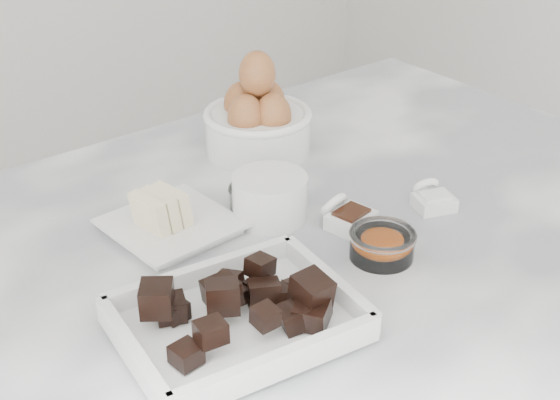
# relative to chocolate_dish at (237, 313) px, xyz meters

# --- Properties ---
(marble_slab) EXTENTS (1.20, 0.80, 0.04)m
(marble_slab) POSITION_rel_chocolate_dish_xyz_m (0.14, 0.10, -0.04)
(marble_slab) COLOR white
(marble_slab) RESTS_ON cabinet
(chocolate_dish) EXTENTS (0.26, 0.21, 0.06)m
(chocolate_dish) POSITION_rel_chocolate_dish_xyz_m (0.00, 0.00, 0.00)
(chocolate_dish) COLOR white
(chocolate_dish) RESTS_ON marble_slab
(butter_plate) EXTENTS (0.15, 0.15, 0.06)m
(butter_plate) POSITION_rel_chocolate_dish_xyz_m (0.05, 0.21, -0.01)
(butter_plate) COLOR white
(butter_plate) RESTS_ON marble_slab
(sugar_ramekin) EXTENTS (0.10, 0.10, 0.06)m
(sugar_ramekin) POSITION_rel_chocolate_dish_xyz_m (0.17, 0.16, 0.01)
(sugar_ramekin) COLOR white
(sugar_ramekin) RESTS_ON marble_slab
(egg_bowl) EXTENTS (0.16, 0.16, 0.15)m
(egg_bowl) POSITION_rel_chocolate_dish_xyz_m (0.28, 0.33, 0.03)
(egg_bowl) COLOR white
(egg_bowl) RESTS_ON marble_slab
(honey_bowl) EXTENTS (0.08, 0.08, 0.04)m
(honey_bowl) POSITION_rel_chocolate_dish_xyz_m (0.17, 0.18, -0.01)
(honey_bowl) COLOR white
(honey_bowl) RESTS_ON marble_slab
(zest_bowl) EXTENTS (0.08, 0.08, 0.03)m
(zest_bowl) POSITION_rel_chocolate_dish_xyz_m (0.21, 0.01, -0.01)
(zest_bowl) COLOR white
(zest_bowl) RESTS_ON marble_slab
(vanilla_spoon) EXTENTS (0.06, 0.07, 0.04)m
(vanilla_spoon) POSITION_rel_chocolate_dish_xyz_m (0.23, 0.09, -0.01)
(vanilla_spoon) COLOR white
(vanilla_spoon) RESTS_ON marble_slab
(salt_spoon) EXTENTS (0.06, 0.07, 0.04)m
(salt_spoon) POSITION_rel_chocolate_dish_xyz_m (0.35, 0.05, -0.01)
(salt_spoon) COLOR white
(salt_spoon) RESTS_ON marble_slab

